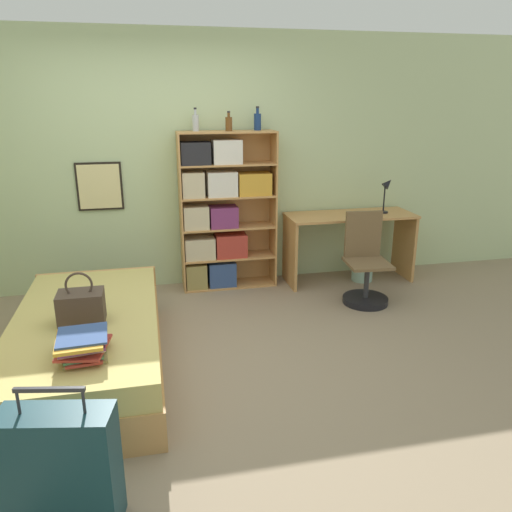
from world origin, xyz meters
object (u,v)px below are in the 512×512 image
(bed, at_px, (88,343))
(handbag, at_px, (81,307))
(book_stack_on_bed, at_px, (82,345))
(desk_lamp, at_px, (387,189))
(suitcase, at_px, (61,470))
(bottle_brown, at_px, (229,123))
(bottle_clear, at_px, (258,121))
(desk, at_px, (349,233))
(desk_chair, at_px, (365,274))
(waste_bin, at_px, (362,270))
(bookcase, at_px, (219,213))
(bottle_green, at_px, (196,122))

(bed, distance_m, handbag, 0.37)
(book_stack_on_bed, relative_size, desk_lamp, 1.04)
(bed, xyz_separation_m, suitcase, (0.03, -1.45, 0.09))
(bottle_brown, bearing_deg, bottle_clear, 11.74)
(suitcase, bearing_deg, book_stack_on_bed, 87.95)
(bed, distance_m, bottle_brown, 2.49)
(desk, bearing_deg, suitcase, -132.17)
(desk_chair, height_order, waste_bin, desk_chair)
(book_stack_on_bed, distance_m, desk_lamp, 3.63)
(book_stack_on_bed, xyz_separation_m, bottle_brown, (1.27, 2.12, 1.18))
(bookcase, xyz_separation_m, waste_bin, (1.57, -0.16, -0.70))
(book_stack_on_bed, distance_m, waste_bin, 3.40)
(handbag, relative_size, desk_chair, 0.42)
(bottle_clear, bearing_deg, desk_lamp, -6.36)
(book_stack_on_bed, height_order, bottle_green, bottle_green)
(handbag, bearing_deg, bottle_green, 59.27)
(suitcase, xyz_separation_m, bottle_green, (0.98, 3.02, 1.41))
(desk, bearing_deg, bottle_green, 174.58)
(bed, relative_size, desk_lamp, 5.29)
(desk_lamp, xyz_separation_m, desk_chair, (-0.47, -0.60, -0.72))
(bed, distance_m, suitcase, 1.46)
(bed, xyz_separation_m, desk, (2.62, 1.41, 0.31))
(suitcase, height_order, desk, desk)
(waste_bin, bearing_deg, bookcase, 174.06)
(suitcase, relative_size, bookcase, 0.46)
(handbag, bearing_deg, bookcase, 53.67)
(book_stack_on_bed, xyz_separation_m, desk_chair, (2.50, 1.43, -0.24))
(bottle_green, bearing_deg, desk_chair, -26.34)
(bottle_brown, bearing_deg, bed, -131.51)
(bed, relative_size, desk, 1.50)
(bottle_brown, height_order, desk, bottle_brown)
(bookcase, relative_size, bottle_brown, 8.56)
(book_stack_on_bed, xyz_separation_m, desk_lamp, (2.97, 2.03, 0.48))
(bed, bearing_deg, bottle_clear, 43.78)
(desk_lamp, distance_m, waste_bin, 0.93)
(bottle_clear, relative_size, desk_chair, 0.26)
(book_stack_on_bed, distance_m, desk, 3.28)
(bed, bearing_deg, suitcase, -88.98)
(bookcase, height_order, waste_bin, bookcase)
(bed, bearing_deg, desk_chair, 17.43)
(bookcase, distance_m, desk, 1.44)
(bed, relative_size, suitcase, 2.76)
(bottle_clear, distance_m, waste_bin, 1.99)
(bottle_green, distance_m, desk_chair, 2.24)
(bed, height_order, handbag, handbag)
(bookcase, xyz_separation_m, desk_chair, (1.34, -0.72, -0.53))
(desk, relative_size, desk_lamp, 3.54)
(handbag, height_order, book_stack_on_bed, handbag)
(bottle_brown, bearing_deg, bookcase, 166.32)
(bed, distance_m, desk_lamp, 3.42)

